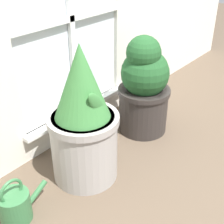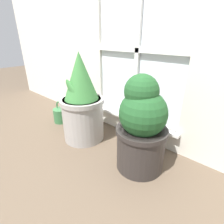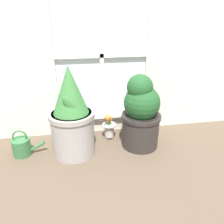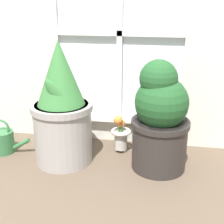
% 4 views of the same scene
% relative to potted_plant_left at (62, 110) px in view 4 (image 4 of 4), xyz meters
% --- Properties ---
extents(ground_plane, '(10.00, 10.00, 0.00)m').
position_rel_potted_plant_left_xyz_m(ground_plane, '(0.30, -0.15, -0.34)').
color(ground_plane, brown).
extents(potted_plant_left, '(0.38, 0.38, 0.76)m').
position_rel_potted_plant_left_xyz_m(potted_plant_left, '(0.00, 0.00, 0.00)').
color(potted_plant_left, '#9E9993').
rests_on(potted_plant_left, ground_plane).
extents(potted_plant_right, '(0.35, 0.35, 0.66)m').
position_rel_potted_plant_left_xyz_m(potted_plant_right, '(0.59, 0.02, -0.03)').
color(potted_plant_right, '#2D2826').
rests_on(potted_plant_right, ground_plane).
extents(flower_vase, '(0.14, 0.14, 0.26)m').
position_rel_potted_plant_left_xyz_m(flower_vase, '(0.33, 0.19, -0.21)').
color(flower_vase, '#BCB7AD').
rests_on(flower_vase, ground_plane).
extents(watering_can, '(0.27, 0.15, 0.24)m').
position_rel_potted_plant_left_xyz_m(watering_can, '(-0.44, 0.04, -0.26)').
color(watering_can, '#336B3D').
rests_on(watering_can, ground_plane).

